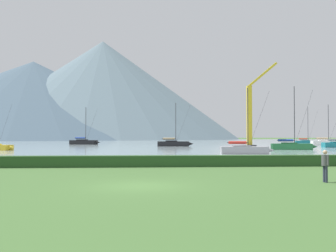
{
  "coord_description": "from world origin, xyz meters",
  "views": [
    {
      "loc": [
        0.18,
        -17.68,
        2.36
      ],
      "look_at": [
        5.59,
        64.57,
        4.62
      ],
      "focal_mm": 39.62,
      "sensor_mm": 36.0,
      "label": 1
    }
  ],
  "objects_px": {
    "sailboat_slip_11": "(307,142)",
    "dock_crane": "(250,122)",
    "sailboat_slip_10": "(292,146)",
    "sailboat_slip_0": "(327,143)",
    "sailboat_slip_5": "(245,149)",
    "sailboat_slip_4": "(84,142)",
    "sailboat_slip_12": "(174,143)",
    "person_seated_viewer": "(325,163)"
  },
  "relations": [
    {
      "from": "sailboat_slip_5",
      "to": "sailboat_slip_11",
      "type": "bearing_deg",
      "value": 64.75
    },
    {
      "from": "sailboat_slip_0",
      "to": "sailboat_slip_11",
      "type": "height_order",
      "value": "sailboat_slip_11"
    },
    {
      "from": "sailboat_slip_12",
      "to": "dock_crane",
      "type": "relative_size",
      "value": 0.65
    },
    {
      "from": "person_seated_viewer",
      "to": "dock_crane",
      "type": "xyz_separation_m",
      "value": [
        9.71,
        46.33,
        3.98
      ]
    },
    {
      "from": "sailboat_slip_0",
      "to": "sailboat_slip_10",
      "type": "height_order",
      "value": "sailboat_slip_10"
    },
    {
      "from": "person_seated_viewer",
      "to": "sailboat_slip_12",
      "type": "bearing_deg",
      "value": 86.22
    },
    {
      "from": "sailboat_slip_10",
      "to": "dock_crane",
      "type": "xyz_separation_m",
      "value": [
        -6.84,
        1.68,
        4.3
      ]
    },
    {
      "from": "sailboat_slip_11",
      "to": "dock_crane",
      "type": "height_order",
      "value": "dock_crane"
    },
    {
      "from": "sailboat_slip_4",
      "to": "dock_crane",
      "type": "xyz_separation_m",
      "value": [
        35.9,
        -41.88,
        4.23
      ]
    },
    {
      "from": "sailboat_slip_4",
      "to": "sailboat_slip_0",
      "type": "bearing_deg",
      "value": 5.49
    },
    {
      "from": "sailboat_slip_4",
      "to": "person_seated_viewer",
      "type": "height_order",
      "value": "sailboat_slip_4"
    },
    {
      "from": "sailboat_slip_4",
      "to": "sailboat_slip_12",
      "type": "height_order",
      "value": "sailboat_slip_4"
    },
    {
      "from": "sailboat_slip_4",
      "to": "sailboat_slip_10",
      "type": "height_order",
      "value": "sailboat_slip_10"
    },
    {
      "from": "sailboat_slip_0",
      "to": "sailboat_slip_11",
      "type": "relative_size",
      "value": 0.97
    },
    {
      "from": "sailboat_slip_12",
      "to": "person_seated_viewer",
      "type": "distance_m",
      "value": 67.44
    },
    {
      "from": "sailboat_slip_10",
      "to": "sailboat_slip_4",
      "type": "bearing_deg",
      "value": 146.07
    },
    {
      "from": "sailboat_slip_12",
      "to": "sailboat_slip_11",
      "type": "bearing_deg",
      "value": 30.18
    },
    {
      "from": "sailboat_slip_5",
      "to": "person_seated_viewer",
      "type": "distance_m",
      "value": 30.43
    },
    {
      "from": "sailboat_slip_0",
      "to": "person_seated_viewer",
      "type": "xyz_separation_m",
      "value": [
        -38.21,
        -74.96,
        0.27
      ]
    },
    {
      "from": "sailboat_slip_4",
      "to": "sailboat_slip_11",
      "type": "xyz_separation_m",
      "value": [
        65.1,
        0.13,
        -0.11
      ]
    },
    {
      "from": "sailboat_slip_4",
      "to": "sailboat_slip_5",
      "type": "relative_size",
      "value": 1.2
    },
    {
      "from": "sailboat_slip_11",
      "to": "person_seated_viewer",
      "type": "relative_size",
      "value": 6.64
    },
    {
      "from": "sailboat_slip_12",
      "to": "sailboat_slip_4",
      "type": "bearing_deg",
      "value": 142.17
    },
    {
      "from": "sailboat_slip_0",
      "to": "person_seated_viewer",
      "type": "relative_size",
      "value": 6.43
    },
    {
      "from": "sailboat_slip_5",
      "to": "sailboat_slip_10",
      "type": "xyz_separation_m",
      "value": [
        12.38,
        14.51,
        0.07
      ]
    },
    {
      "from": "sailboat_slip_4",
      "to": "person_seated_viewer",
      "type": "xyz_separation_m",
      "value": [
        26.19,
        -88.21,
        0.24
      ]
    },
    {
      "from": "sailboat_slip_4",
      "to": "sailboat_slip_5",
      "type": "bearing_deg",
      "value": -45.28
    },
    {
      "from": "sailboat_slip_11",
      "to": "sailboat_slip_12",
      "type": "distance_m",
      "value": 46.24
    },
    {
      "from": "sailboat_slip_0",
      "to": "sailboat_slip_5",
      "type": "relative_size",
      "value": 1.2
    },
    {
      "from": "sailboat_slip_0",
      "to": "sailboat_slip_10",
      "type": "relative_size",
      "value": 0.96
    },
    {
      "from": "sailboat_slip_11",
      "to": "sailboat_slip_0",
      "type": "bearing_deg",
      "value": -81.08
    },
    {
      "from": "dock_crane",
      "to": "sailboat_slip_12",
      "type": "bearing_deg",
      "value": 119.7
    },
    {
      "from": "sailboat_slip_0",
      "to": "sailboat_slip_12",
      "type": "distance_m",
      "value": 41.22
    },
    {
      "from": "sailboat_slip_10",
      "to": "sailboat_slip_0",
      "type": "bearing_deg",
      "value": 66.06
    },
    {
      "from": "sailboat_slip_0",
      "to": "dock_crane",
      "type": "distance_m",
      "value": 40.62
    },
    {
      "from": "sailboat_slip_0",
      "to": "sailboat_slip_4",
      "type": "height_order",
      "value": "sailboat_slip_4"
    },
    {
      "from": "sailboat_slip_4",
      "to": "person_seated_viewer",
      "type": "bearing_deg",
      "value": -56.35
    },
    {
      "from": "person_seated_viewer",
      "to": "sailboat_slip_10",
      "type": "bearing_deg",
      "value": 63.92
    },
    {
      "from": "sailboat_slip_0",
      "to": "sailboat_slip_4",
      "type": "distance_m",
      "value": 65.75
    },
    {
      "from": "sailboat_slip_10",
      "to": "sailboat_slip_12",
      "type": "relative_size",
      "value": 1.1
    },
    {
      "from": "sailboat_slip_4",
      "to": "sailboat_slip_11",
      "type": "relative_size",
      "value": 0.97
    },
    {
      "from": "sailboat_slip_5",
      "to": "sailboat_slip_10",
      "type": "distance_m",
      "value": 19.07
    }
  ]
}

